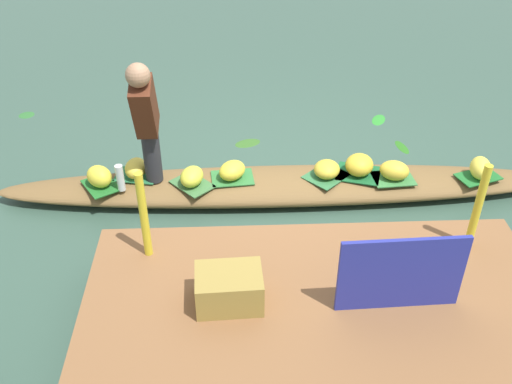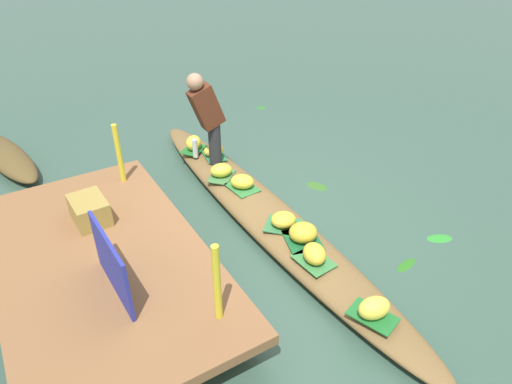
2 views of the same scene
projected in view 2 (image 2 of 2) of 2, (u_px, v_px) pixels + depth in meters
canal_water at (263, 221)px, 5.29m from camera, size 40.00×40.00×0.00m
dock_platform at (102, 261)px, 4.23m from camera, size 3.20×1.80×0.38m
vendor_boat at (264, 214)px, 5.23m from camera, size 5.32×0.64×0.21m
moored_boat at (7, 156)px, 6.37m from camera, size 1.97×0.85×0.23m
leaf_mat_0 at (194, 149)px, 6.33m from camera, size 0.41×0.44×0.01m
banana_bunch_0 at (194, 143)px, 6.28m from camera, size 0.32×0.32×0.20m
leaf_mat_1 at (242, 187)px, 5.50m from camera, size 0.41×0.32×0.01m
banana_bunch_1 at (242, 182)px, 5.45m from camera, size 0.34×0.35×0.17m
leaf_mat_2 at (221, 176)px, 5.72m from camera, size 0.45×0.46×0.01m
banana_bunch_2 at (221, 170)px, 5.68m from camera, size 0.27×0.32×0.17m
leaf_mat_3 at (283, 225)px, 4.86m from camera, size 0.49×0.48×0.01m
banana_bunch_3 at (283, 220)px, 4.82m from camera, size 0.31×0.33×0.15m
leaf_mat_4 at (373, 316)px, 3.81m from camera, size 0.45×0.36×0.01m
banana_bunch_4 at (374, 308)px, 3.75m from camera, size 0.24×0.31×0.19m
leaf_mat_5 at (314, 261)px, 4.39m from camera, size 0.40×0.31×0.01m
banana_bunch_5 at (314, 254)px, 4.34m from camera, size 0.33×0.29×0.18m
leaf_mat_6 at (214, 156)px, 6.18m from camera, size 0.43×0.33×0.01m
banana_bunch_6 at (214, 150)px, 6.14m from camera, size 0.21×0.29×0.16m
leaf_mat_7 at (303, 240)px, 4.65m from camera, size 0.48×0.44×0.01m
banana_bunch_7 at (303, 233)px, 4.60m from camera, size 0.35×0.36×0.20m
vendor_person at (207, 114)px, 5.61m from camera, size 0.20×0.45×1.23m
water_bottle at (195, 148)px, 6.09m from camera, size 0.07×0.07×0.26m
market_banner at (111, 264)px, 3.69m from camera, size 0.82×0.06×0.57m
railing_post_west at (217, 283)px, 3.41m from camera, size 0.06×0.06×0.71m
railing_post_east at (119, 154)px, 5.14m from camera, size 0.06×0.06×0.71m
produce_crate at (89, 210)px, 4.60m from camera, size 0.45×0.34×0.25m
drifting_plant_0 at (440, 238)px, 5.02m from camera, size 0.25×0.32×0.01m
drifting_plant_1 at (317, 186)px, 5.93m from camera, size 0.34×0.27×0.01m
drifting_plant_2 at (406, 265)px, 4.66m from camera, size 0.15×0.30×0.01m
drifting_plant_3 at (261, 107)px, 8.16m from camera, size 0.25×0.25×0.01m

